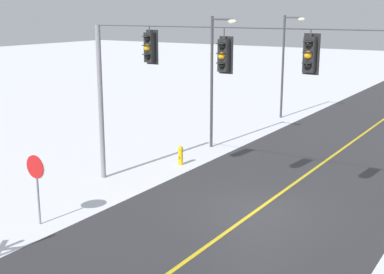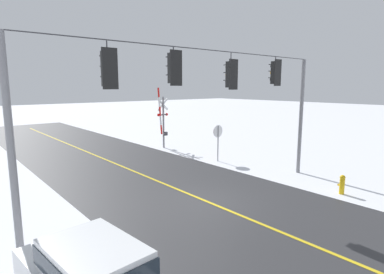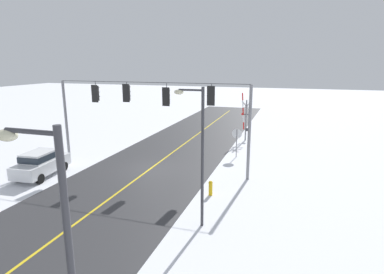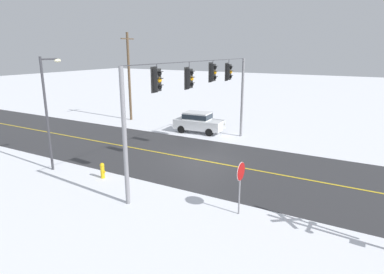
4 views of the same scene
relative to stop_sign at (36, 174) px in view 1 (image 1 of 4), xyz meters
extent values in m
plane|color=white|center=(5.42, 4.83, -1.71)|extent=(160.00, 160.00, 0.00)
cube|color=#303033|center=(5.42, 10.83, -1.71)|extent=(9.00, 80.00, 0.01)
cube|color=gold|center=(5.42, 10.83, -1.70)|extent=(0.14, 72.00, 0.01)
cylinder|color=gray|center=(-1.58, 4.83, 1.39)|extent=(0.20, 0.20, 6.20)
cylinder|color=#38383D|center=(5.42, 4.83, 4.49)|extent=(14.00, 0.04, 0.04)
cylinder|color=#38383D|center=(0.94, 4.83, 4.37)|extent=(0.04, 0.04, 0.22)
cube|color=black|center=(0.94, 4.83, 3.72)|extent=(0.34, 0.28, 1.08)
cube|color=black|center=(0.94, 4.99, 3.72)|extent=(0.52, 0.03, 1.26)
sphere|color=black|center=(0.94, 4.68, 4.04)|extent=(0.24, 0.24, 0.24)
cube|color=black|center=(0.94, 4.61, 4.13)|extent=(0.26, 0.16, 0.03)
sphere|color=#F99E0F|center=(0.94, 4.68, 3.72)|extent=(0.24, 0.24, 0.24)
cube|color=black|center=(0.94, 4.61, 3.81)|extent=(0.26, 0.16, 0.03)
sphere|color=black|center=(0.94, 4.68, 3.40)|extent=(0.24, 0.24, 0.24)
cube|color=black|center=(0.94, 4.61, 3.49)|extent=(0.26, 0.16, 0.03)
cylinder|color=#38383D|center=(4.05, 4.83, 4.30)|extent=(0.04, 0.04, 0.38)
cube|color=black|center=(4.05, 4.83, 3.56)|extent=(0.34, 0.28, 1.08)
cube|color=black|center=(4.05, 4.99, 3.56)|extent=(0.52, 0.03, 1.26)
sphere|color=black|center=(4.05, 4.68, 3.88)|extent=(0.24, 0.24, 0.24)
cube|color=black|center=(4.05, 4.61, 3.97)|extent=(0.26, 0.16, 0.03)
sphere|color=#F99E0F|center=(4.05, 4.68, 3.56)|extent=(0.24, 0.24, 0.24)
cube|color=black|center=(4.05, 4.61, 3.65)|extent=(0.26, 0.16, 0.03)
sphere|color=black|center=(4.05, 4.68, 3.24)|extent=(0.24, 0.24, 0.24)
cube|color=black|center=(4.05, 4.61, 3.33)|extent=(0.26, 0.16, 0.03)
cylinder|color=#38383D|center=(7.05, 4.83, 4.38)|extent=(0.04, 0.04, 0.22)
cube|color=black|center=(7.05, 4.83, 3.72)|extent=(0.34, 0.28, 1.08)
cube|color=black|center=(7.05, 4.99, 3.72)|extent=(0.52, 0.03, 1.26)
sphere|color=black|center=(7.05, 4.68, 4.04)|extent=(0.24, 0.24, 0.24)
cube|color=black|center=(7.05, 4.61, 4.13)|extent=(0.26, 0.16, 0.03)
sphere|color=#F99E0F|center=(7.05, 4.68, 3.72)|extent=(0.24, 0.24, 0.24)
cube|color=black|center=(7.05, 4.61, 3.81)|extent=(0.26, 0.16, 0.03)
sphere|color=black|center=(7.05, 4.68, 3.40)|extent=(0.24, 0.24, 0.24)
cube|color=black|center=(7.05, 4.61, 3.49)|extent=(0.26, 0.16, 0.03)
cylinder|color=gray|center=(0.00, 0.02, -0.56)|extent=(0.07, 0.07, 2.30)
cylinder|color=#B71414|center=(0.00, -0.02, 0.24)|extent=(0.76, 0.03, 0.76)
cylinder|color=white|center=(0.00, 0.00, 0.24)|extent=(0.80, 0.02, 0.80)
cylinder|color=#38383D|center=(-0.38, 11.59, 1.54)|extent=(0.14, 0.14, 6.50)
cylinder|color=#38383D|center=(0.17, 11.59, 4.64)|extent=(1.10, 0.09, 0.09)
ellipsoid|color=beige|center=(0.72, 11.59, 4.54)|extent=(0.44, 0.28, 0.22)
cylinder|color=#38383D|center=(-0.38, 20.50, 1.54)|extent=(0.14, 0.14, 6.50)
cylinder|color=#38383D|center=(0.17, 20.50, 4.64)|extent=(1.10, 0.09, 0.09)
ellipsoid|color=beige|center=(0.72, 20.50, 4.54)|extent=(0.44, 0.28, 0.22)
cylinder|color=gold|center=(0.10, 8.07, -1.36)|extent=(0.22, 0.22, 0.70)
sphere|color=gold|center=(0.10, 8.07, -0.95)|extent=(0.24, 0.24, 0.24)
cylinder|color=gold|center=(0.10, 7.93, -1.33)|extent=(0.09, 0.10, 0.09)
camera|label=1|loc=(12.67, -10.64, 5.01)|focal=48.85mm
camera|label=2|loc=(13.94, 14.15, 3.09)|focal=29.36mm
camera|label=3|loc=(-4.04, 24.69, 5.78)|focal=29.56mm
camera|label=4|loc=(-12.13, -4.58, 5.14)|focal=30.68mm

